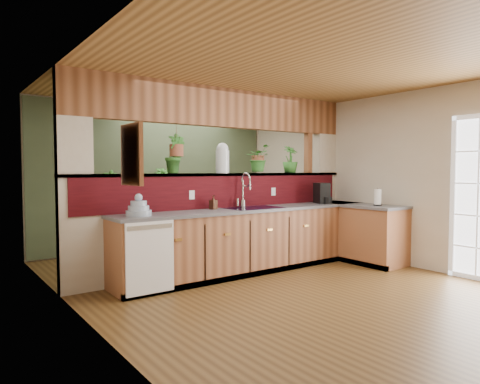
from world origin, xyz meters
TOP-DOWN VIEW (x-y plane):
  - ground at (0.00, 0.00)m, footprint 4.60×7.00m
  - ceiling at (0.00, 0.00)m, footprint 4.60×7.00m
  - wall_back at (0.00, 3.50)m, footprint 4.60×0.02m
  - wall_left at (-2.30, 0.00)m, footprint 0.02×7.00m
  - wall_right at (2.30, 0.00)m, footprint 0.02×7.00m
  - pass_through_partition at (0.03, 1.35)m, footprint 4.60×0.21m
  - pass_through_ledge at (0.00, 1.35)m, footprint 4.60×0.21m
  - header_beam at (0.00, 1.35)m, footprint 4.60×0.15m
  - sage_backwall at (0.00, 3.48)m, footprint 4.55×0.02m
  - countertop at (0.84, 0.87)m, footprint 4.14×1.52m
  - dishwasher at (-1.48, 0.66)m, footprint 0.58×0.03m
  - navy_sink at (0.25, 0.98)m, footprint 0.82×0.50m
  - framed_print at (-2.27, -0.80)m, footprint 0.04×0.35m
  - faucet at (0.20, 1.13)m, footprint 0.22×0.22m
  - dish_stack at (-1.49, 0.94)m, footprint 0.30×0.30m
  - soap_dispenser at (-0.33, 1.13)m, footprint 0.10×0.11m
  - coffee_maker at (1.61, 0.94)m, footprint 0.18×0.30m
  - paper_towel at (1.98, 0.16)m, footprint 0.12×0.12m
  - glass_jar at (-0.04, 1.35)m, footprint 0.20×0.20m
  - ledge_plant_left at (-0.80, 1.35)m, footprint 0.33×0.31m
  - ledge_plant_right at (1.29, 1.35)m, footprint 0.26×0.26m
  - hanging_plant_a at (-0.78, 1.35)m, footprint 0.25×0.21m
  - hanging_plant_b at (0.62, 1.35)m, footprint 0.46×0.44m
  - shelving_console at (-0.50, 3.25)m, footprint 1.46×0.88m
  - shelf_plant_a at (-1.00, 3.25)m, footprint 0.29×0.25m
  - shelf_plant_b at (-0.07, 3.25)m, footprint 0.31×0.31m
  - floor_plant at (1.34, 2.25)m, footprint 0.78×0.72m

SIDE VIEW (x-z plane):
  - ground at x=0.00m, z-range -0.01..0.01m
  - floor_plant at x=1.34m, z-range 0.00..0.73m
  - countertop at x=0.84m, z-range 0.00..0.90m
  - dishwasher at x=-1.48m, z-range 0.05..0.87m
  - shelving_console at x=-0.50m, z-range 0.03..0.97m
  - navy_sink at x=0.25m, z-range 0.73..0.91m
  - dish_stack at x=-1.49m, z-range 0.85..1.11m
  - soap_dispenser at x=-0.33m, z-range 0.90..1.09m
  - paper_towel at x=1.98m, z-range 0.89..1.15m
  - coffee_maker at x=1.61m, z-range 0.89..1.22m
  - faucet at x=0.20m, z-range 0.92..1.42m
  - pass_through_partition at x=0.03m, z-range -0.11..2.49m
  - shelf_plant_a at x=-1.00m, z-range 0.97..1.44m
  - shelf_plant_b at x=-0.07m, z-range 0.97..1.47m
  - wall_back at x=0.00m, z-range 0.00..2.60m
  - wall_left at x=-2.30m, z-range 0.00..2.60m
  - wall_right at x=2.30m, z-range 0.00..2.60m
  - sage_backwall at x=0.00m, z-range 0.02..2.58m
  - pass_through_ledge at x=0.00m, z-range 1.35..1.39m
  - framed_print at x=-2.27m, z-range 1.32..1.78m
  - glass_jar at x=-0.04m, z-range 1.39..1.82m
  - ledge_plant_right at x=1.29m, z-range 1.39..1.83m
  - ledge_plant_left at x=-0.80m, z-range 1.39..1.87m
  - hanging_plant_b at x=0.62m, z-range 1.51..2.07m
  - hanging_plant_a at x=-0.78m, z-range 1.60..2.12m
  - header_beam at x=0.00m, z-range 2.05..2.60m
  - ceiling at x=0.00m, z-range 2.60..2.60m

